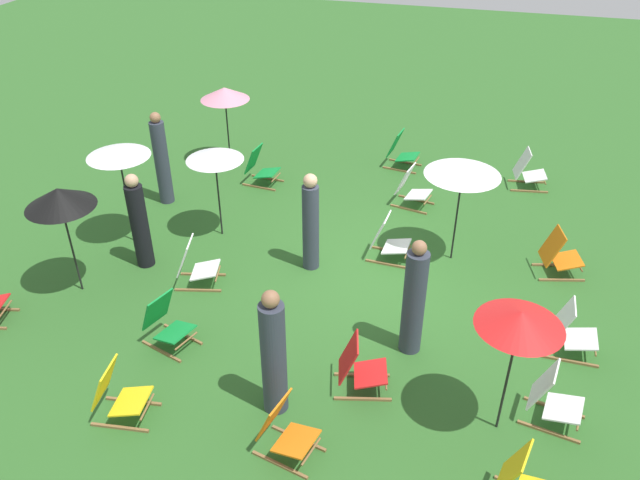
{
  "coord_description": "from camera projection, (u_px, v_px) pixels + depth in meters",
  "views": [
    {
      "loc": [
        -8.56,
        -1.22,
        6.25
      ],
      "look_at": [
        0.0,
        1.2,
        0.5
      ],
      "focal_mm": 35.25,
      "sensor_mm": 36.0,
      "label": 1
    }
  ],
  "objects": [
    {
      "name": "deckchair_13",
      "position": [
        388.0,
        240.0,
        10.83
      ],
      "size": [
        0.52,
        0.78,
        0.83
      ],
      "rotation": [
        0.0,
        0.0,
        -0.05
      ],
      "color": "olive",
      "rests_on": "ground"
    },
    {
      "name": "deckchair_2",
      "position": [
        411.0,
        188.0,
        12.41
      ],
      "size": [
        0.62,
        0.84,
        0.83
      ],
      "rotation": [
        0.0,
        0.0,
        -0.21
      ],
      "color": "olive",
      "rests_on": "ground"
    },
    {
      "name": "deckchair_4",
      "position": [
        571.0,
        332.0,
        8.83
      ],
      "size": [
        0.49,
        0.77,
        0.83
      ],
      "rotation": [
        0.0,
        0.0,
        -0.01
      ],
      "color": "olive",
      "rests_on": "ground"
    },
    {
      "name": "person_0",
      "position": [
        139.0,
        223.0,
        10.43
      ],
      "size": [
        0.33,
        0.33,
        1.72
      ],
      "rotation": [
        0.0,
        0.0,
        6.18
      ],
      "color": "black",
      "rests_on": "ground"
    },
    {
      "name": "deckchair_14",
      "position": [
        401.0,
        151.0,
        13.86
      ],
      "size": [
        0.58,
        0.82,
        0.83
      ],
      "rotation": [
        0.0,
        0.0,
        -0.15
      ],
      "color": "olive",
      "rests_on": "ground"
    },
    {
      "name": "person_2",
      "position": [
        274.0,
        356.0,
        7.68
      ],
      "size": [
        0.38,
        0.38,
        1.87
      ],
      "rotation": [
        0.0,
        0.0,
        4.49
      ],
      "color": "#333847",
      "rests_on": "ground"
    },
    {
      "name": "person_4",
      "position": [
        414.0,
        300.0,
        8.62
      ],
      "size": [
        0.38,
        0.38,
        1.84
      ],
      "rotation": [
        0.0,
        0.0,
        4.97
      ],
      "color": "#333847",
      "rests_on": "ground"
    },
    {
      "name": "deckchair_10",
      "position": [
        118.0,
        394.0,
        7.84
      ],
      "size": [
        0.57,
        0.81,
        0.83
      ],
      "rotation": [
        0.0,
        0.0,
        0.13
      ],
      "color": "olive",
      "rests_on": "ground"
    },
    {
      "name": "deckchair_1",
      "position": [
        559.0,
        255.0,
        10.44
      ],
      "size": [
        0.65,
        0.85,
        0.83
      ],
      "rotation": [
        0.0,
        0.0,
        0.25
      ],
      "color": "olive",
      "rests_on": "ground"
    },
    {
      "name": "umbrella_5",
      "position": [
        463.0,
        169.0,
        10.09
      ],
      "size": [
        1.24,
        1.24,
        1.84
      ],
      "color": "black",
      "rests_on": "ground"
    },
    {
      "name": "umbrella_4",
      "position": [
        59.0,
        198.0,
        9.35
      ],
      "size": [
        1.05,
        1.05,
        1.86
      ],
      "color": "black",
      "rests_on": "ground"
    },
    {
      "name": "deckchair_9",
      "position": [
        166.0,
        323.0,
        8.99
      ],
      "size": [
        0.68,
        0.87,
        0.83
      ],
      "rotation": [
        0.0,
        0.0,
        -0.31
      ],
      "color": "olive",
      "rests_on": "ground"
    },
    {
      "name": "person_3",
      "position": [
        162.0,
        160.0,
        12.25
      ],
      "size": [
        0.38,
        0.38,
        1.89
      ],
      "rotation": [
        0.0,
        0.0,
        1.12
      ],
      "color": "#333847",
      "rests_on": "ground"
    },
    {
      "name": "umbrella_3",
      "position": [
        225.0,
        94.0,
        13.31
      ],
      "size": [
        1.05,
        1.05,
        1.77
      ],
      "color": "black",
      "rests_on": "ground"
    },
    {
      "name": "umbrella_2",
      "position": [
        520.0,
        320.0,
        6.94
      ],
      "size": [
        1.01,
        1.01,
        1.85
      ],
      "color": "black",
      "rests_on": "ground"
    },
    {
      "name": "person_1",
      "position": [
        311.0,
        224.0,
        10.36
      ],
      "size": [
        0.38,
        0.38,
        1.76
      ],
      "rotation": [
        0.0,
        0.0,
        4.16
      ],
      "color": "#333847",
      "rests_on": "ground"
    },
    {
      "name": "deckchair_8",
      "position": [
        260.0,
        167.0,
        13.19
      ],
      "size": [
        0.55,
        0.8,
        0.83
      ],
      "rotation": [
        0.0,
        0.0,
        -0.09
      ],
      "color": "olive",
      "rests_on": "ground"
    },
    {
      "name": "deckchair_3",
      "position": [
        359.0,
        368.0,
        8.24
      ],
      "size": [
        0.64,
        0.85,
        0.83
      ],
      "rotation": [
        0.0,
        0.0,
        0.24
      ],
      "color": "olive",
      "rests_on": "ground"
    },
    {
      "name": "deckchair_5",
      "position": [
        285.0,
        430.0,
        7.37
      ],
      "size": [
        0.64,
        0.85,
        0.83
      ],
      "rotation": [
        0.0,
        0.0,
        -0.23
      ],
      "color": "olive",
      "rests_on": "ground"
    },
    {
      "name": "ground_plane",
      "position": [
        388.0,
        275.0,
        10.59
      ],
      "size": [
        40.0,
        40.0,
        0.0
      ],
      "primitive_type": "plane",
      "color": "#2D6026"
    },
    {
      "name": "deckchair_12",
      "position": [
        195.0,
        265.0,
        10.21
      ],
      "size": [
        0.64,
        0.85,
        0.83
      ],
      "rotation": [
        0.0,
        0.0,
        0.24
      ],
      "color": "olive",
      "rests_on": "ground"
    },
    {
      "name": "umbrella_1",
      "position": [
        118.0,
        151.0,
        10.54
      ],
      "size": [
        1.07,
        1.07,
        1.89
      ],
      "color": "black",
      "rests_on": "ground"
    },
    {
      "name": "deckchair_0",
      "position": [
        528.0,
        171.0,
        13.05
      ],
      "size": [
        0.59,
        0.82,
        0.83
      ],
      "rotation": [
        0.0,
        0.0,
        0.15
      ],
      "color": "olive",
      "rests_on": "ground"
    },
    {
      "name": "deckchair_6",
      "position": [
        552.0,
        399.0,
        7.78
      ],
      "size": [
        0.61,
        0.83,
        0.83
      ],
      "rotation": [
        0.0,
        0.0,
        -0.18
      ],
      "color": "olive",
      "rests_on": "ground"
    },
    {
      "name": "umbrella_0",
      "position": [
        214.0,
        155.0,
        10.82
      ],
      "size": [
        1.01,
        1.01,
        1.72
      ],
      "color": "black",
      "rests_on": "ground"
    }
  ]
}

